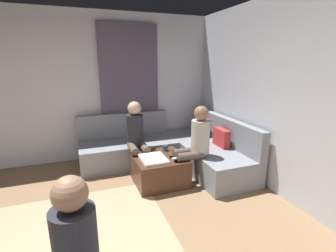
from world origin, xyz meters
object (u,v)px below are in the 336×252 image
object	(u,v)px
person_on_couch_back	(194,142)
game_remote	(177,158)
sectional_couch	(172,149)
coffee_mug	(165,148)
person_on_couch_side	(137,135)
ottoman	(159,169)

from	to	relation	value
person_on_couch_back	game_remote	bearing A→B (deg)	90.42
sectional_couch	game_remote	distance (m)	0.83
coffee_mug	person_on_couch_back	xyz separation A→B (m)	(0.40, 0.32, 0.19)
person_on_couch_side	person_on_couch_back	bearing A→B (deg)	139.50
coffee_mug	sectional_couch	bearing A→B (deg)	144.84
sectional_couch	person_on_couch_side	size ratio (longest dim) A/B	2.12
game_remote	person_on_couch_back	world-z (taller)	person_on_couch_back
coffee_mug	game_remote	xyz separation A→B (m)	(0.40, 0.04, -0.04)
sectional_couch	person_on_couch_side	bearing A→B (deg)	-77.82
sectional_couch	game_remote	bearing A→B (deg)	-16.30
ottoman	person_on_couch_side	distance (m)	0.68
sectional_couch	coffee_mug	bearing A→B (deg)	-35.16
ottoman	game_remote	xyz separation A→B (m)	(0.18, 0.22, 0.22)
game_remote	person_on_couch_side	world-z (taller)	person_on_couch_side
sectional_couch	person_on_couch_side	world-z (taller)	person_on_couch_side
game_remote	sectional_couch	bearing A→B (deg)	163.70
sectional_couch	person_on_couch_side	distance (m)	0.80
person_on_couch_back	person_on_couch_side	xyz separation A→B (m)	(-0.63, -0.74, 0.00)
ottoman	person_on_couch_back	world-z (taller)	person_on_couch_back
ottoman	game_remote	distance (m)	0.36
game_remote	person_on_couch_back	xyz separation A→B (m)	(-0.00, 0.28, 0.23)
person_on_couch_back	sectional_couch	bearing A→B (deg)	4.04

